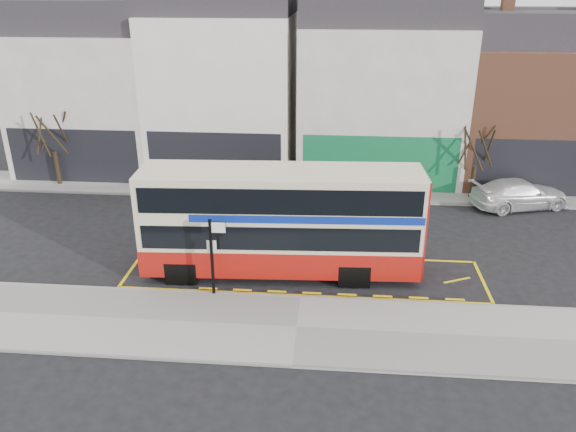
# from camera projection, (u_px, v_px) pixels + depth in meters

# --- Properties ---
(ground) EXTENTS (120.00, 120.00, 0.00)m
(ground) POSITION_uv_depth(u_px,v_px,m) (301.00, 295.00, 20.93)
(ground) COLOR black
(ground) RESTS_ON ground
(pavement) EXTENTS (40.00, 4.00, 0.15)m
(pavement) POSITION_uv_depth(u_px,v_px,m) (297.00, 328.00, 18.79)
(pavement) COLOR #9A9792
(pavement) RESTS_ON ground
(kerb) EXTENTS (40.00, 0.15, 0.15)m
(kerb) POSITION_uv_depth(u_px,v_px,m) (301.00, 298.00, 20.56)
(kerb) COLOR gray
(kerb) RESTS_ON ground
(far_pavement) EXTENTS (50.00, 3.00, 0.15)m
(far_pavement) POSITION_uv_depth(u_px,v_px,m) (314.00, 190.00, 30.98)
(far_pavement) COLOR #9A9792
(far_pavement) RESTS_ON ground
(road_markings) EXTENTS (14.00, 3.40, 0.01)m
(road_markings) POSITION_uv_depth(u_px,v_px,m) (304.00, 274.00, 22.39)
(road_markings) COLOR yellow
(road_markings) RESTS_ON ground
(terrace_far_left) EXTENTS (8.00, 8.01, 10.80)m
(terrace_far_left) POSITION_uv_depth(u_px,v_px,m) (95.00, 86.00, 33.82)
(terrace_far_left) COLOR silver
(terrace_far_left) RESTS_ON ground
(terrace_left) EXTENTS (8.00, 8.01, 11.80)m
(terrace_left) POSITION_uv_depth(u_px,v_px,m) (225.00, 80.00, 33.00)
(terrace_left) COLOR white
(terrace_left) RESTS_ON ground
(terrace_green_shop) EXTENTS (9.00, 8.01, 11.30)m
(terrace_green_shop) POSITION_uv_depth(u_px,v_px,m) (379.00, 87.00, 32.39)
(terrace_green_shop) COLOR silver
(terrace_green_shop) RESTS_ON ground
(terrace_right) EXTENTS (9.00, 8.01, 10.30)m
(terrace_right) POSITION_uv_depth(u_px,v_px,m) (538.00, 98.00, 31.87)
(terrace_right) COLOR #99593D
(terrace_right) RESTS_ON ground
(double_decker_bus) EXTENTS (10.85, 3.00, 4.29)m
(double_decker_bus) POSITION_uv_depth(u_px,v_px,m) (282.00, 221.00, 21.66)
(double_decker_bus) COLOR beige
(double_decker_bus) RESTS_ON ground
(bus_stop_post) EXTENTS (0.74, 0.13, 2.97)m
(bus_stop_post) POSITION_uv_depth(u_px,v_px,m) (213.00, 250.00, 20.06)
(bus_stop_post) COLOR black
(bus_stop_post) RESTS_ON pavement
(car_silver) EXTENTS (4.24, 2.81, 1.34)m
(car_silver) POSITION_uv_depth(u_px,v_px,m) (182.00, 189.00, 29.43)
(car_silver) COLOR #ABABAF
(car_silver) RESTS_ON ground
(car_grey) EXTENTS (4.58, 2.74, 1.42)m
(car_grey) POSITION_uv_depth(u_px,v_px,m) (312.00, 195.00, 28.52)
(car_grey) COLOR #46484F
(car_grey) RESTS_ON ground
(car_white) EXTENTS (5.39, 3.37, 1.46)m
(car_white) POSITION_uv_depth(u_px,v_px,m) (520.00, 194.00, 28.59)
(car_white) COLOR white
(car_white) RESTS_ON ground
(street_tree_left) EXTENTS (2.51, 2.51, 5.42)m
(street_tree_left) POSITION_uv_depth(u_px,v_px,m) (49.00, 122.00, 30.35)
(street_tree_left) COLOR #342717
(street_tree_left) RESTS_ON ground
(street_tree_right) EXTENTS (2.35, 2.35, 5.08)m
(street_tree_right) POSITION_uv_depth(u_px,v_px,m) (479.00, 136.00, 28.53)
(street_tree_right) COLOR #342717
(street_tree_right) RESTS_ON ground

